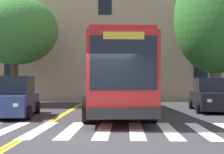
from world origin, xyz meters
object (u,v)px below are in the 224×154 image
car_black_far_lane (212,96)px  street_tree_curbside_small (14,30)px  car_silver_behind_bus (133,91)px  street_tree_curbside_large (215,19)px  city_bus (115,76)px  car_navy_near_lane (14,98)px

car_black_far_lane → street_tree_curbside_small: (-12.31, 4.39, 4.34)m
car_silver_behind_bus → street_tree_curbside_large: (5.12, -5.40, 4.85)m
car_black_far_lane → street_tree_curbside_small: street_tree_curbside_small is taller
city_bus → street_tree_curbside_small: size_ratio=1.37×
city_bus → car_silver_behind_bus: bearing=82.7°
street_tree_curbside_large → car_silver_behind_bus: bearing=133.5°
city_bus → car_silver_behind_bus: size_ratio=2.80×
city_bus → car_navy_near_lane: size_ratio=2.64×
city_bus → car_black_far_lane: (5.22, 1.43, -1.06)m
city_bus → street_tree_curbside_large: size_ratio=1.22×
city_bus → car_black_far_lane: city_bus is taller
street_tree_curbside_large → street_tree_curbside_small: bearing=175.1°
street_tree_curbside_large → car_navy_near_lane: bearing=-150.9°
city_bus → car_black_far_lane: 5.52m
car_silver_behind_bus → car_black_far_lane: bearing=-65.5°
car_silver_behind_bus → city_bus: bearing=-97.3°
car_navy_near_lane → street_tree_curbside_large: (10.99, 6.12, 4.81)m
street_tree_curbside_large → street_tree_curbside_small: (-13.50, 1.15, -0.50)m
car_navy_near_lane → car_black_far_lane: size_ratio=0.92×
car_black_far_lane → street_tree_curbside_small: 13.77m
car_black_far_lane → street_tree_curbside_large: size_ratio=0.50×
car_silver_behind_bus → street_tree_curbside_large: 8.88m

